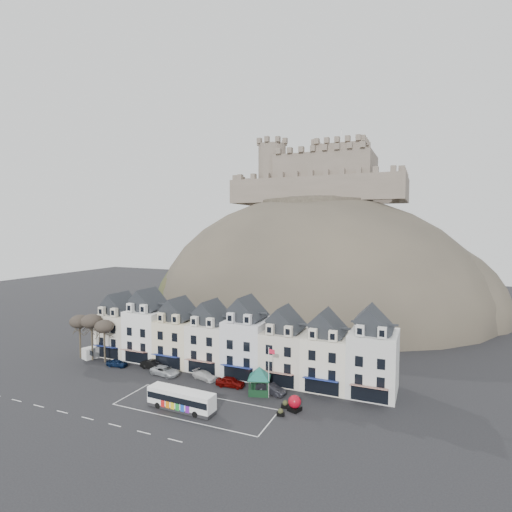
{
  "coord_description": "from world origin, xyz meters",
  "views": [
    {
      "loc": [
        30.73,
        -44.14,
        24.61
      ],
      "look_at": [
        1.33,
        24.0,
        19.3
      ],
      "focal_mm": 28.0,
      "sensor_mm": 36.0,
      "label": 1
    }
  ],
  "objects": [
    {
      "name": "ground",
      "position": [
        0.0,
        0.0,
        0.0
      ],
      "size": [
        300.0,
        300.0,
        0.0
      ],
      "primitive_type": "plane",
      "color": "black",
      "rests_on": "ground"
    },
    {
      "name": "coach_bay_markings",
      "position": [
        2.0,
        1.25,
        0.0
      ],
      "size": [
        22.0,
        7.5,
        0.01
      ],
      "primitive_type": "cube",
      "color": "silver",
      "rests_on": "ground"
    },
    {
      "name": "townhouse_terrace",
      "position": [
        0.15,
        15.97,
        5.3
      ],
      "size": [
        54.4,
        9.35,
        11.8
      ],
      "color": "silver",
      "rests_on": "ground"
    },
    {
      "name": "castle_hill",
      "position": [
        1.25,
        68.95,
        0.11
      ],
      "size": [
        100.0,
        76.0,
        68.0
      ],
      "color": "#3B362E",
      "rests_on": "ground"
    },
    {
      "name": "castle",
      "position": [
        0.51,
        75.93,
        40.19
      ],
      "size": [
        50.2,
        22.2,
        22.0
      ],
      "color": "#6A5F51",
      "rests_on": "ground"
    },
    {
      "name": "tree_left_far",
      "position": [
        -29.0,
        10.5,
        6.9
      ],
      "size": [
        3.61,
        3.61,
        8.24
      ],
      "color": "#322B20",
      "rests_on": "ground"
    },
    {
      "name": "tree_left_mid",
      "position": [
        -26.0,
        10.5,
        7.24
      ],
      "size": [
        3.78,
        3.78,
        8.64
      ],
      "color": "#322B20",
      "rests_on": "ground"
    },
    {
      "name": "tree_left_near",
      "position": [
        -23.0,
        10.5,
        6.55
      ],
      "size": [
        3.43,
        3.43,
        7.84
      ],
      "color": "#322B20",
      "rests_on": "ground"
    },
    {
      "name": "bus",
      "position": [
        0.73,
        -0.12,
        1.53
      ],
      "size": [
        9.92,
        2.7,
        2.78
      ],
      "rotation": [
        0.0,
        0.0,
        -0.04
      ],
      "color": "#262628",
      "rests_on": "ground"
    },
    {
      "name": "bus_shelter",
      "position": [
        8.38,
        8.86,
        3.18
      ],
      "size": [
        6.18,
        6.18,
        4.1
      ],
      "rotation": [
        0.0,
        0.0,
        0.29
      ],
      "color": "black",
      "rests_on": "ground"
    },
    {
      "name": "red_buoy",
      "position": [
        14.91,
        5.62,
        1.1
      ],
      "size": [
        1.85,
        1.85,
        2.15
      ],
      "rotation": [
        0.0,
        0.0,
        -0.34
      ],
      "color": "black",
      "rests_on": "ground"
    },
    {
      "name": "flagpole",
      "position": [
        10.22,
        8.18,
        4.24
      ],
      "size": [
        1.06,
        0.26,
        7.43
      ],
      "rotation": [
        0.0,
        0.0,
        -0.18
      ],
      "color": "silver",
      "rests_on": "ground"
    },
    {
      "name": "white_van",
      "position": [
        -26.77,
        12.0,
        1.03
      ],
      "size": [
        3.24,
        4.9,
        2.06
      ],
      "rotation": [
        0.0,
        0.0,
        -0.31
      ],
      "color": "silver",
      "rests_on": "ground"
    },
    {
      "name": "planter_west",
      "position": [
        13.48,
        5.92,
        0.52
      ],
      "size": [
        1.15,
        0.76,
        1.09
      ],
      "rotation": [
        0.0,
        0.0,
        0.13
      ],
      "color": "black",
      "rests_on": "ground"
    },
    {
      "name": "planter_east",
      "position": [
        13.67,
        3.5,
        0.48
      ],
      "size": [
        1.04,
        0.7,
        1.0
      ],
      "rotation": [
        0.0,
        0.0,
        0.09
      ],
      "color": "black",
      "rests_on": "ground"
    },
    {
      "name": "car_navy",
      "position": [
        -19.23,
        9.5,
        0.65
      ],
      "size": [
        3.96,
        2.0,
        1.29
      ],
      "primitive_type": "imported",
      "rotation": [
        0.0,
        0.0,
        1.7
      ],
      "color": "#0B1938",
      "rests_on": "ground"
    },
    {
      "name": "car_black",
      "position": [
        -12.64,
        10.98,
        0.76
      ],
      "size": [
        4.79,
        2.18,
        1.52
      ],
      "primitive_type": "imported",
      "rotation": [
        0.0,
        0.0,
        1.44
      ],
      "color": "black",
      "rests_on": "ground"
    },
    {
      "name": "car_silver",
      "position": [
        -8.98,
        9.5,
        0.72
      ],
      "size": [
        5.36,
        3.01,
        1.44
      ],
      "primitive_type": "imported",
      "rotation": [
        0.0,
        0.0,
        1.45
      ],
      "color": "#BABEC2",
      "rests_on": "ground"
    },
    {
      "name": "car_white",
      "position": [
        -1.91,
        10.49,
        0.65
      ],
      "size": [
        4.81,
        2.95,
        1.3
      ],
      "primitive_type": "imported",
      "rotation": [
        0.0,
        0.0,
        1.3
      ],
      "color": "silver",
      "rests_on": "ground"
    },
    {
      "name": "car_maroon",
      "position": [
        3.26,
        9.5,
        0.77
      ],
      "size": [
        4.67,
        2.26,
        1.54
      ],
      "primitive_type": "imported",
      "rotation": [
        0.0,
        0.0,
        1.67
      ],
      "color": "#590605",
      "rests_on": "ground"
    },
    {
      "name": "car_charcoal",
      "position": [
        10.0,
        9.5,
        0.76
      ],
      "size": [
        4.88,
        2.62,
        1.53
      ],
      "primitive_type": "imported",
      "rotation": [
        0.0,
        0.0,
        1.34
      ],
      "color": "black",
      "rests_on": "ground"
    }
  ]
}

